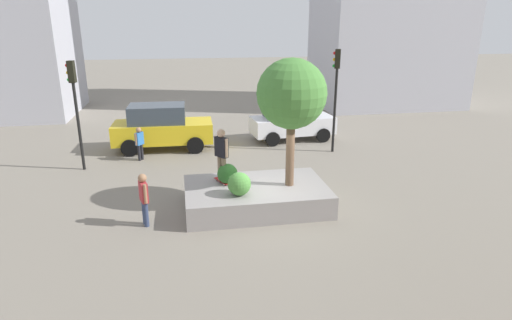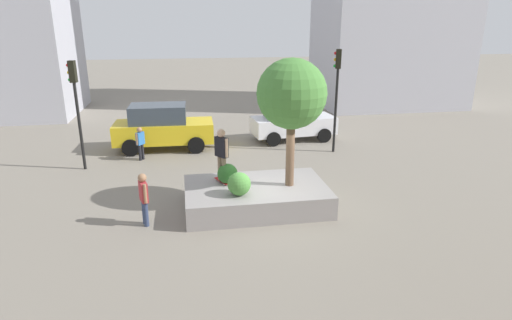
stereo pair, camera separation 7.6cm
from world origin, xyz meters
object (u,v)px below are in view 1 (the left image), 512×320
(plaza_tree, at_px, (292,95))
(skateboard, at_px, (222,181))
(skateboarder, at_px, (221,151))
(bystander_watching, at_px, (140,141))
(traffic_light_corner, at_px, (336,84))
(passerby_with_bag, at_px, (144,196))
(planter_ledge, at_px, (256,196))
(police_car, at_px, (291,121))
(traffic_light_median, at_px, (75,97))
(taxi_cab, at_px, (162,127))

(plaza_tree, relative_size, skateboard, 5.10)
(skateboarder, relative_size, bystander_watching, 1.18)
(traffic_light_corner, bearing_deg, passerby_with_bag, -142.30)
(planter_ledge, distance_m, police_car, 8.71)
(police_car, relative_size, traffic_light_corner, 0.93)
(police_car, xyz_separation_m, traffic_light_median, (-9.77, -3.03, 2.05))
(taxi_cab, xyz_separation_m, passerby_with_bag, (-0.27, -8.24, -0.14))
(traffic_light_corner, relative_size, traffic_light_median, 1.06)
(bystander_watching, height_order, passerby_with_bag, passerby_with_bag)
(plaza_tree, distance_m, taxi_cab, 9.17)
(skateboard, xyz_separation_m, bystander_watching, (-3.14, 5.39, 0.06))
(taxi_cab, height_order, traffic_light_median, traffic_light_median)
(planter_ledge, relative_size, plaza_tree, 1.13)
(plaza_tree, distance_m, skateboarder, 2.96)
(traffic_light_corner, bearing_deg, bystander_watching, 178.44)
(traffic_light_median, bearing_deg, passerby_with_bag, -63.10)
(police_car, height_order, traffic_light_median, traffic_light_median)
(skateboard, xyz_separation_m, police_car, (4.37, 7.55, 0.19))
(plaza_tree, bearing_deg, skateboard, 164.68)
(plaza_tree, relative_size, traffic_light_median, 0.93)
(skateboard, bearing_deg, bystander_watching, 120.21)
(planter_ledge, relative_size, traffic_light_median, 1.04)
(planter_ledge, xyz_separation_m, skateboard, (-1.07, 0.50, 0.43))
(plaza_tree, bearing_deg, taxi_cab, 120.07)
(skateboarder, bearing_deg, traffic_light_corner, 41.66)
(planter_ledge, bearing_deg, skateboard, 155.16)
(bystander_watching, bearing_deg, police_car, 16.07)
(skateboard, xyz_separation_m, passerby_with_bag, (-2.48, -1.25, 0.15))
(planter_ledge, bearing_deg, traffic_light_median, 142.29)
(police_car, bearing_deg, plaza_tree, -104.99)
(skateboard, bearing_deg, plaza_tree, -15.32)
(skateboarder, distance_m, taxi_cab, 7.37)
(planter_ledge, height_order, skateboard, skateboard)
(police_car, relative_size, passerby_with_bag, 2.64)
(police_car, relative_size, bystander_watching, 2.92)
(skateboarder, bearing_deg, skateboard, 90.00)
(traffic_light_corner, bearing_deg, traffic_light_median, -176.78)
(planter_ledge, xyz_separation_m, traffic_light_median, (-6.48, 5.01, 2.68))
(planter_ledge, distance_m, plaza_tree, 3.57)
(traffic_light_corner, bearing_deg, skateboard, -138.34)
(skateboarder, distance_m, bystander_watching, 6.31)
(taxi_cab, bearing_deg, police_car, 4.81)
(skateboard, distance_m, police_car, 8.72)
(taxi_cab, xyz_separation_m, traffic_light_median, (-3.20, -2.48, 1.96))
(bystander_watching, distance_m, passerby_with_bag, 6.66)
(traffic_light_corner, relative_size, bystander_watching, 3.16)
(traffic_light_median, relative_size, passerby_with_bag, 2.69)
(planter_ledge, height_order, bystander_watching, bystander_watching)
(traffic_light_median, distance_m, passerby_with_bag, 6.79)
(taxi_cab, xyz_separation_m, police_car, (6.58, 0.55, -0.10))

